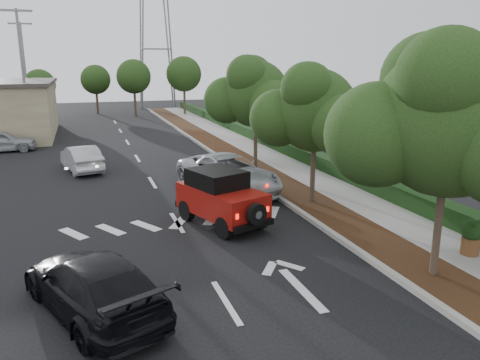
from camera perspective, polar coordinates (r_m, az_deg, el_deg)
name	(u,v)px	position (r m, az deg, el deg)	size (l,w,h in m)	color
ground	(226,302)	(11.56, -1.71, -14.65)	(120.00, 120.00, 0.00)	black
curb	(244,174)	(23.61, 0.45, 0.76)	(0.20, 70.00, 0.15)	#9E9B93
planting_strip	(262,173)	(23.95, 2.71, 0.91)	(1.80, 70.00, 0.12)	black
sidewalk	(296,170)	(24.69, 6.83, 1.23)	(2.00, 70.00, 0.12)	gray
hedge	(320,162)	(25.24, 9.73, 2.20)	(0.80, 70.00, 0.80)	black
transmission_tower	(158,108)	(58.64, -9.93, 8.59)	(7.00, 4.00, 28.00)	slate
street_tree_near	(432,277)	(13.72, 22.39, -10.92)	(3.80, 3.80, 5.92)	black
street_tree_mid	(311,204)	(19.13, 8.71, -2.89)	(3.20, 3.20, 5.32)	black
street_tree_far	(255,170)	(24.87, 1.88, 1.28)	(3.40, 3.40, 5.62)	black
light_pole_a	(31,143)	(36.30, -24.14, 4.16)	(2.00, 0.22, 9.00)	slate
light_pole_b	(31,123)	(48.23, -24.13, 6.38)	(2.00, 0.22, 9.00)	slate
red_jeep	(219,197)	(16.43, -2.63, -2.04)	(2.71, 3.93, 1.93)	black
silver_suv_ahead	(228,174)	(20.54, -1.47, 0.78)	(2.65, 5.76, 1.60)	#B6B9BE
black_suv_oncoming	(93,285)	(11.32, -17.46, -12.07)	(1.93, 4.76, 1.38)	black
silver_sedan_oncoming	(81,158)	(25.82, -18.77, 2.52)	(1.42, 4.06, 1.34)	#B0B2B9
parked_suv	(1,141)	(33.31, -27.09, 4.25)	(1.63, 4.05, 1.38)	#9FA1A6
terracotta_planter	(472,233)	(15.17, 26.43, -5.83)	(0.65, 0.65, 1.13)	brown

